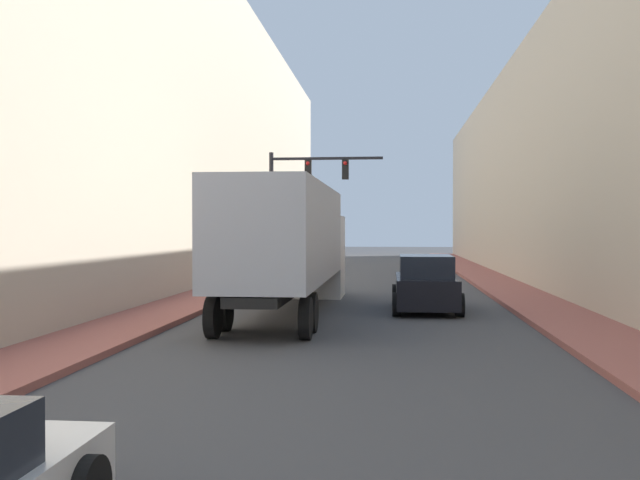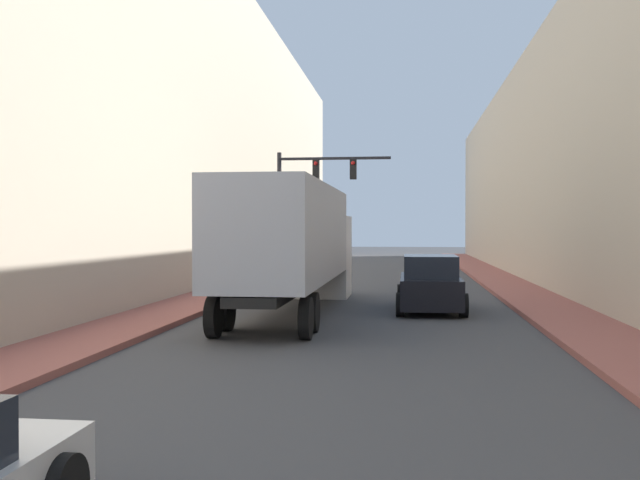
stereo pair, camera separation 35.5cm
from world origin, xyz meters
The scene contains 7 objects.
sidewalk_right centered at (5.76, 30.00, 0.07)m, with size 2.22×80.00×0.15m.
sidewalk_left centered at (-5.76, 30.00, 0.07)m, with size 2.22×80.00×0.15m.
building_right centered at (9.87, 30.00, 5.52)m, with size 6.00×80.00×11.05m.
building_left centered at (-9.87, 30.00, 7.50)m, with size 6.00×80.00×15.00m.
semi_truck centered at (-2.06, 22.35, 2.18)m, with size 2.49×12.89×3.80m.
suv_car centered at (2.06, 23.23, 0.82)m, with size 2.07×4.40×1.74m.
traffic_signal_gantry centered at (-3.30, 33.15, 4.17)m, with size 5.22×0.35×6.07m.
Camera 1 is at (0.99, 0.77, 2.58)m, focal length 40.00 mm.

